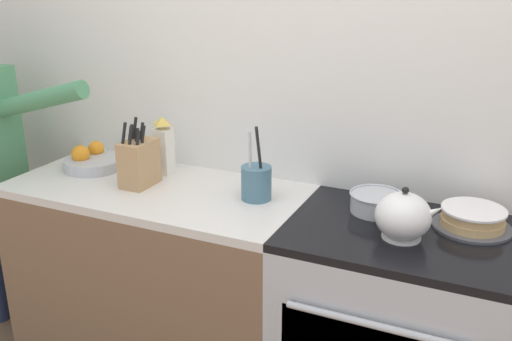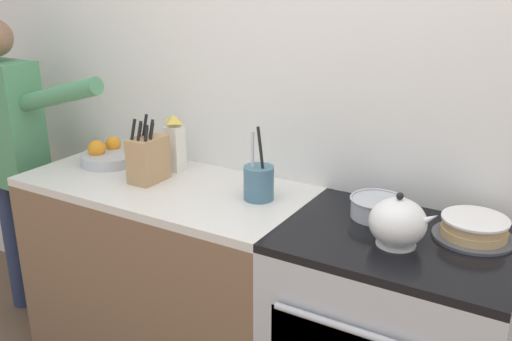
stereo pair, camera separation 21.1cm
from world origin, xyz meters
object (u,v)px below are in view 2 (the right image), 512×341
mixing_bowl (377,207)px  knife_block (148,159)px  person_baker (11,148)px  utensil_crock (259,182)px  layer_cake (474,229)px  fruit_bowl (108,156)px  milk_carton (175,144)px  tea_kettle (398,223)px

mixing_bowl → knife_block: 0.98m
person_baker → utensil_crock: bearing=13.6°
layer_cake → fruit_bowl: (-1.63, -0.04, -0.00)m
fruit_bowl → milk_carton: size_ratio=1.03×
mixing_bowl → utensil_crock: bearing=-171.4°
knife_block → milk_carton: knife_block is taller
milk_carton → fruit_bowl: bearing=-166.7°
tea_kettle → milk_carton: 1.11m
layer_cake → tea_kettle: tea_kettle is taller
tea_kettle → knife_block: bearing=177.4°
utensil_crock → fruit_bowl: 0.83m
layer_cake → person_baker: size_ratio=0.18×
utensil_crock → milk_carton: bearing=167.7°
tea_kettle → milk_carton: milk_carton is taller
layer_cake → knife_block: knife_block is taller
mixing_bowl → person_baker: 1.84m
tea_kettle → fruit_bowl: size_ratio=0.87×
knife_block → utensil_crock: 0.51m
knife_block → utensil_crock: size_ratio=0.93×
layer_cake → knife_block: 1.31m
utensil_crock → milk_carton: size_ratio=1.18×
mixing_bowl → milk_carton: size_ratio=0.78×
layer_cake → tea_kettle: size_ratio=1.18×
fruit_bowl → utensil_crock: bearing=-2.0°
tea_kettle → mixing_bowl: (-0.13, 0.18, -0.04)m
layer_cake → milk_carton: bearing=178.2°
mixing_bowl → person_baker: bearing=-175.0°
utensil_crock → fruit_bowl: size_ratio=1.15×
layer_cake → mixing_bowl: 0.34m
mixing_bowl → fruit_bowl: bearing=-178.2°
tea_kettle → person_baker: (-1.96, 0.02, -0.06)m
tea_kettle → mixing_bowl: size_ratio=1.15×
tea_kettle → person_baker: size_ratio=0.15×
tea_kettle → knife_block: size_ratio=0.82×
fruit_bowl → layer_cake: bearing=1.3°
mixing_bowl → person_baker: person_baker is taller
mixing_bowl → utensil_crock: 0.46m
fruit_bowl → knife_block: bearing=-15.6°
tea_kettle → utensil_crock: utensil_crock is taller
layer_cake → utensil_crock: size_ratio=0.89×
layer_cake → person_baker: (-2.17, -0.16, -0.02)m
layer_cake → utensil_crock: 0.80m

